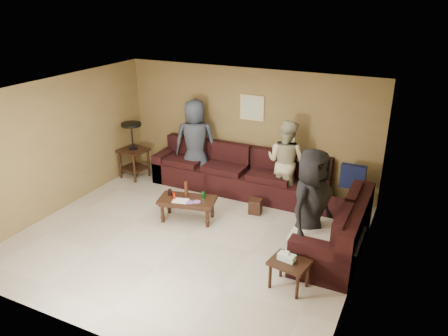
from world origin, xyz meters
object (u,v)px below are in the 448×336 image
(coffee_table, at_px, (187,202))
(side_table_right, at_px, (289,264))
(person_right, at_px, (311,206))
(waste_bin, at_px, (255,206))
(person_middle, at_px, (286,162))
(end_table_left, at_px, (133,149))
(sectional_sofa, at_px, (266,194))
(person_left, at_px, (195,142))

(coffee_table, relative_size, side_table_right, 1.89)
(coffee_table, height_order, person_right, person_right)
(waste_bin, distance_m, person_middle, 1.06)
(end_table_left, bearing_deg, waste_bin, -7.88)
(person_middle, bearing_deg, sectional_sofa, 80.17)
(waste_bin, height_order, person_middle, person_middle)
(sectional_sofa, distance_m, waste_bin, 0.32)
(coffee_table, distance_m, person_middle, 2.08)
(sectional_sofa, bearing_deg, coffee_table, -138.47)
(side_table_right, relative_size, person_middle, 0.35)
(person_right, bearing_deg, person_left, 75.80)
(side_table_right, height_order, person_middle, person_middle)
(end_table_left, height_order, person_left, person_left)
(waste_bin, height_order, person_left, person_left)
(side_table_right, height_order, waste_bin, side_table_right)
(sectional_sofa, height_order, side_table_right, sectional_sofa)
(side_table_right, bearing_deg, waste_bin, 123.65)
(end_table_left, xyz_separation_m, waste_bin, (3.09, -0.43, -0.52))
(end_table_left, distance_m, person_right, 4.63)
(waste_bin, xyz_separation_m, person_middle, (0.31, 0.74, 0.70))
(side_table_right, relative_size, person_left, 0.32)
(side_table_right, distance_m, person_left, 4.01)
(coffee_table, xyz_separation_m, person_left, (-0.68, 1.56, 0.56))
(person_left, height_order, person_right, person_left)
(person_middle, bearing_deg, coffee_table, 60.38)
(end_table_left, bearing_deg, person_middle, 5.19)
(end_table_left, relative_size, waste_bin, 4.58)
(person_left, distance_m, person_middle, 2.03)
(sectional_sofa, height_order, coffee_table, sectional_sofa)
(person_right, bearing_deg, side_table_right, -165.70)
(person_middle, bearing_deg, end_table_left, 17.10)
(coffee_table, height_order, person_left, person_left)
(coffee_table, relative_size, person_left, 0.60)
(sectional_sofa, relative_size, person_middle, 2.77)
(side_table_right, bearing_deg, person_right, 87.32)
(end_table_left, bearing_deg, side_table_right, -27.94)
(side_table_right, bearing_deg, sectional_sofa, 118.32)
(coffee_table, xyz_separation_m, waste_bin, (1.03, 0.78, -0.23))
(coffee_table, bearing_deg, side_table_right, -25.70)
(person_left, bearing_deg, end_table_left, -6.50)
(coffee_table, distance_m, end_table_left, 2.41)
(end_table_left, distance_m, person_middle, 3.43)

